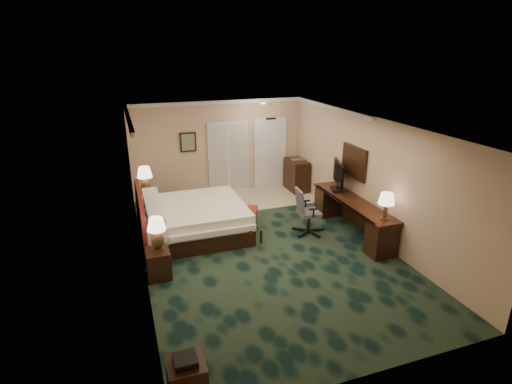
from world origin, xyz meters
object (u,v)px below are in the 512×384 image
object	(u,v)px
bed_bench	(245,225)
desk	(352,217)
desk_chair	(309,211)
nightstand_near	(158,263)
side_table	(187,379)
bed	(195,220)
nightstand_far	(148,207)
tv	(338,176)
minibar	(296,175)
lamp_near	(157,234)
lamp_far	(145,180)

from	to	relation	value
bed_bench	desk	distance (m)	2.47
desk_chair	nightstand_near	bearing A→B (deg)	-162.43
side_table	desk	size ratio (longest dim) A/B	0.18
nightstand_near	desk_chair	size ratio (longest dim) A/B	0.50
bed	nightstand_far	bearing A→B (deg)	127.84
side_table	desk_chair	xyz separation A→B (m)	(3.49, 3.69, 0.29)
desk_chair	tv	bearing A→B (deg)	28.30
desk	minibar	xyz separation A→B (m)	(0.02, 3.12, 0.07)
tv	desk_chair	xyz separation A→B (m)	(-0.95, -0.41, -0.61)
nightstand_near	lamp_near	size ratio (longest dim) A/B	0.86
side_table	desk	bearing A→B (deg)	37.20
nightstand_near	tv	xyz separation A→B (m)	(4.46, 1.19, 0.88)
desk_chair	lamp_far	bearing A→B (deg)	154.17
lamp_near	lamp_far	distance (m)	2.80
bed_bench	side_table	size ratio (longest dim) A/B	2.65
nightstand_near	bed_bench	size ratio (longest dim) A/B	0.41
nightstand_far	lamp_far	bearing A→B (deg)	80.43
desk	lamp_near	bearing A→B (deg)	-174.85
nightstand_far	lamp_far	world-z (taller)	lamp_far
bed	tv	bearing A→B (deg)	-6.41
bed	minibar	size ratio (longest dim) A/B	2.44
desk	desk_chair	world-z (taller)	desk_chair
bed_bench	desk	size ratio (longest dim) A/B	0.48
desk	desk_chair	size ratio (longest dim) A/B	2.54
bed	minibar	distance (m)	4.00
lamp_far	side_table	size ratio (longest dim) A/B	1.37
bed	desk_chair	bearing A→B (deg)	-17.56
bed_bench	side_table	xyz separation A→B (m)	(-2.08, -4.12, 0.03)
lamp_far	desk	world-z (taller)	lamp_far
desk_chair	minibar	world-z (taller)	desk_chair
side_table	minibar	distance (m)	7.85
bed_bench	bed	bearing A→B (deg)	-174.52
lamp_near	desk	xyz separation A→B (m)	(4.42, 0.40, -0.46)
lamp_far	tv	bearing A→B (deg)	-20.61
side_table	desk_chair	size ratio (longest dim) A/B	0.46
lamp_far	tv	size ratio (longest dim) A/B	0.75
lamp_near	bed_bench	size ratio (longest dim) A/B	0.48
desk_chair	bed_bench	bearing A→B (deg)	168.26
nightstand_near	nightstand_far	bearing A→B (deg)	89.01
lamp_near	minibar	xyz separation A→B (m)	(4.44, 3.52, -0.40)
bed_bench	side_table	distance (m)	4.61
desk	tv	bearing A→B (deg)	88.72
bed_bench	side_table	bearing A→B (deg)	-92.74
tv	minibar	bearing A→B (deg)	108.48
tv	minibar	xyz separation A→B (m)	(0.01, 2.37, -0.69)
lamp_near	bed_bench	world-z (taller)	lamp_near
bed	desk	world-z (taller)	desk
tv	desk	bearing A→B (deg)	-72.65
minibar	nightstand_far	bearing A→B (deg)	-170.19
minibar	nightstand_near	bearing A→B (deg)	-141.41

